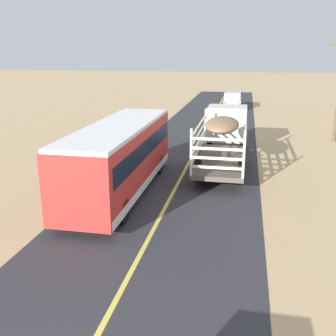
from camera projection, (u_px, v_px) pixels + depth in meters
livestock_truck at (225, 130)px, 23.65m from camera, size 2.53×9.70×3.02m
bus at (120, 157)px, 17.86m from camera, size 2.54×10.00×3.21m
car_far at (233, 99)px, 44.10m from camera, size 1.90×4.62×1.93m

